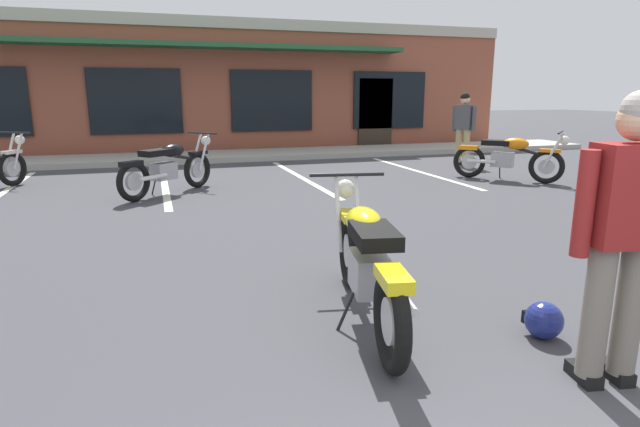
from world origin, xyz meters
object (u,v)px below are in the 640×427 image
(motorcycle_red_sportbike, at_px, (508,157))
(person_in_black_shirt, at_px, (464,124))
(motorcycle_blue_standard, at_px, (168,167))
(motorcycle_foreground_classic, at_px, (367,260))
(traffic_cone, at_px, (603,207))
(helmet_on_pavement, at_px, (544,320))
(person_in_shorts_foreground, at_px, (624,226))

(motorcycle_red_sportbike, relative_size, person_in_black_shirt, 1.02)
(motorcycle_red_sportbike, height_order, motorcycle_blue_standard, same)
(motorcycle_foreground_classic, xyz_separation_m, traffic_cone, (3.93, 1.63, -0.20))
(motorcycle_red_sportbike, relative_size, motorcycle_blue_standard, 1.02)
(helmet_on_pavement, height_order, traffic_cone, traffic_cone)
(person_in_shorts_foreground, bearing_deg, motorcycle_blue_standard, 107.87)
(motorcycle_red_sportbike, distance_m, person_in_shorts_foreground, 7.49)
(person_in_black_shirt, bearing_deg, motorcycle_red_sportbike, -100.50)
(helmet_on_pavement, bearing_deg, person_in_shorts_foreground, -96.36)
(motorcycle_red_sportbike, bearing_deg, traffic_cone, -108.69)
(motorcycle_foreground_classic, relative_size, motorcycle_red_sportbike, 1.22)
(motorcycle_foreground_classic, relative_size, motorcycle_blue_standard, 1.24)
(motorcycle_blue_standard, xyz_separation_m, person_in_black_shirt, (6.71, 1.62, 0.49))
(person_in_shorts_foreground, bearing_deg, traffic_cone, 44.32)
(motorcycle_blue_standard, height_order, person_in_shorts_foreground, person_in_shorts_foreground)
(motorcycle_blue_standard, bearing_deg, motorcycle_red_sportbike, -5.33)
(traffic_cone, bearing_deg, person_in_black_shirt, 74.47)
(motorcycle_foreground_classic, relative_size, person_in_shorts_foreground, 1.25)
(person_in_shorts_foreground, relative_size, helmet_on_pavement, 6.44)
(motorcycle_red_sportbike, distance_m, traffic_cone, 3.58)
(person_in_black_shirt, height_order, traffic_cone, person_in_black_shirt)
(motorcycle_foreground_classic, height_order, traffic_cone, motorcycle_foreground_classic)
(motorcycle_foreground_classic, bearing_deg, motorcycle_red_sportbike, 44.65)
(motorcycle_foreground_classic, height_order, person_in_shorts_foreground, person_in_shorts_foreground)
(helmet_on_pavement, bearing_deg, motorcycle_blue_standard, 109.94)
(person_in_black_shirt, bearing_deg, helmet_on_pavement, -119.36)
(motorcycle_foreground_classic, bearing_deg, person_in_shorts_foreground, -51.80)
(person_in_black_shirt, bearing_deg, motorcycle_blue_standard, -166.44)
(person_in_black_shirt, height_order, person_in_shorts_foreground, same)
(motorcycle_red_sportbike, relative_size, person_in_shorts_foreground, 1.02)
(person_in_shorts_foreground, distance_m, traffic_cone, 4.18)
(motorcycle_blue_standard, relative_size, helmet_on_pavement, 6.49)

